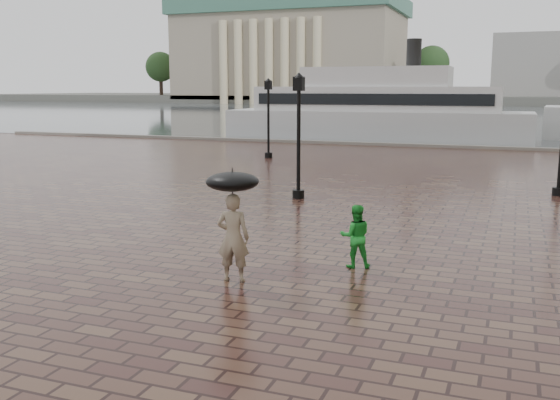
# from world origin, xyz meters

# --- Properties ---
(ground) EXTENTS (300.00, 300.00, 0.00)m
(ground) POSITION_xyz_m (0.00, 0.00, 0.00)
(ground) COLOR #341B17
(ground) RESTS_ON ground
(harbour_water) EXTENTS (240.00, 240.00, 0.00)m
(harbour_water) POSITION_xyz_m (0.00, 92.00, 0.00)
(harbour_water) COLOR #41484F
(harbour_water) RESTS_ON ground
(quay_edge) EXTENTS (80.00, 0.60, 0.30)m
(quay_edge) POSITION_xyz_m (0.00, 32.00, 0.00)
(quay_edge) COLOR slate
(quay_edge) RESTS_ON ground
(far_shore) EXTENTS (300.00, 60.00, 2.00)m
(far_shore) POSITION_xyz_m (0.00, 160.00, 1.00)
(far_shore) COLOR #4C4C47
(far_shore) RESTS_ON ground
(museum) EXTENTS (57.00, 32.50, 26.00)m
(museum) POSITION_xyz_m (-55.00, 144.61, 13.91)
(museum) COLOR gray
(museum) RESTS_ON ground
(far_trees) EXTENTS (188.00, 8.00, 13.50)m
(far_trees) POSITION_xyz_m (0.00, 138.00, 9.42)
(far_trees) COLOR #2D2119
(far_trees) RESTS_ON ground
(street_lamps) EXTENTS (15.44, 12.44, 4.40)m
(street_lamps) POSITION_xyz_m (-5.00, 15.33, 2.33)
(street_lamps) COLOR black
(street_lamps) RESTS_ON ground
(adult_pedestrian) EXTENTS (0.76, 0.57, 1.88)m
(adult_pedestrian) POSITION_xyz_m (-3.99, 0.05, 0.94)
(adult_pedestrian) COLOR gray
(adult_pedestrian) RESTS_ON ground
(child_pedestrian) EXTENTS (0.85, 0.76, 1.44)m
(child_pedestrian) POSITION_xyz_m (-1.85, 1.98, 0.72)
(child_pedestrian) COLOR green
(child_pedestrian) RESTS_ON ground
(ferry_near) EXTENTS (23.23, 5.81, 7.60)m
(ferry_near) POSITION_xyz_m (-9.00, 37.00, 2.28)
(ferry_near) COLOR silver
(ferry_near) RESTS_ON ground
(umbrella) EXTENTS (1.10, 1.10, 1.19)m
(umbrella) POSITION_xyz_m (-3.99, 0.05, 2.12)
(umbrella) COLOR black
(umbrella) RESTS_ON ground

